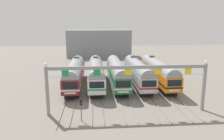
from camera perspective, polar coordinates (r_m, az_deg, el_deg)
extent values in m
plane|color=gray|center=(43.07, 1.32, -3.98)|extent=(160.00, 160.00, 0.00)
cube|color=gray|center=(59.52, -8.95, 0.42)|extent=(0.07, 70.00, 0.15)
cube|color=gray|center=(59.43, -7.57, 0.44)|extent=(0.07, 70.00, 0.15)
cube|color=gray|center=(59.36, -5.03, 0.48)|extent=(0.07, 70.00, 0.15)
cube|color=gray|center=(59.37, -3.64, 0.51)|extent=(0.07, 70.00, 0.15)
cube|color=gray|center=(59.47, -1.10, 0.55)|extent=(0.07, 70.00, 0.15)
cube|color=gray|center=(59.58, 0.28, 0.57)|extent=(0.07, 70.00, 0.15)
cube|color=gray|center=(59.86, 2.80, 0.61)|extent=(0.07, 70.00, 0.15)
cube|color=gray|center=(60.07, 4.15, 0.64)|extent=(0.07, 70.00, 0.15)
cube|color=gray|center=(60.53, 6.62, 0.67)|extent=(0.07, 70.00, 0.15)
cube|color=gray|center=(60.83, 7.95, 0.69)|extent=(0.07, 70.00, 0.15)
cube|color=maroon|center=(42.45, -9.67, -1.29)|extent=(2.85, 18.00, 2.35)
cube|color=beige|center=(42.53, -9.66, -1.75)|extent=(2.88, 18.02, 0.28)
cylinder|color=gray|center=(42.20, -9.73, 0.27)|extent=(2.74, 17.64, 2.74)
cube|color=black|center=(33.64, -10.96, -4.01)|extent=(2.28, 0.06, 1.03)
cube|color=silver|center=(33.99, -10.88, -5.99)|extent=(1.71, 0.05, 0.24)
cube|color=black|center=(36.85, -10.39, -6.10)|extent=(2.28, 2.60, 1.05)
cube|color=black|center=(48.95, -9.00, -1.54)|extent=(2.28, 2.60, 1.05)
cube|color=#4C4C51|center=(46.88, -9.28, 3.36)|extent=(1.10, 1.10, 0.20)
cube|color=white|center=(42.29, -4.16, -1.20)|extent=(2.85, 18.00, 2.35)
cube|color=#198C4C|center=(42.37, -4.16, -1.66)|extent=(2.88, 18.02, 0.28)
cylinder|color=gray|center=(42.04, -4.19, 0.36)|extent=(2.74, 17.64, 2.74)
cube|color=black|center=(33.43, -3.99, -3.91)|extent=(2.28, 0.06, 1.03)
cube|color=silver|center=(33.79, -3.96, -5.90)|extent=(1.71, 0.05, 0.24)
cube|color=black|center=(36.67, -4.00, -6.02)|extent=(2.28, 2.60, 1.05)
cube|color=black|center=(48.81, -4.22, -1.47)|extent=(2.28, 2.60, 1.05)
cube|color=#4C4C51|center=(46.73, -4.29, 3.46)|extent=(1.10, 1.10, 0.20)
cube|color=#236B42|center=(42.52, 1.33, -1.10)|extent=(2.85, 18.00, 2.35)
cube|color=silver|center=(42.60, 1.33, -1.56)|extent=(2.88, 18.02, 0.28)
cylinder|color=gray|center=(42.27, 1.34, 0.46)|extent=(2.74, 17.64, 2.74)
cube|color=black|center=(33.72, 2.96, -3.76)|extent=(2.28, 0.06, 1.03)
cube|color=silver|center=(34.07, 2.94, -5.74)|extent=(1.71, 0.05, 0.24)
cube|color=black|center=(36.93, 2.36, -5.86)|extent=(2.28, 2.60, 1.05)
cube|color=black|center=(49.01, 0.54, -1.38)|extent=(2.28, 2.60, 1.05)
cube|color=#B2B5BA|center=(43.13, 6.72, -0.99)|extent=(2.85, 18.00, 2.35)
cube|color=#B21E1E|center=(43.21, 6.71, -1.44)|extent=(2.88, 18.02, 0.28)
cylinder|color=gray|center=(42.89, 6.76, 0.54)|extent=(2.74, 17.64, 2.74)
cube|color=black|center=(34.50, 9.70, -3.56)|extent=(2.28, 0.06, 1.03)
cube|color=silver|center=(34.84, 9.63, -5.49)|extent=(1.71, 0.05, 0.24)
cube|color=black|center=(37.64, 8.56, -5.65)|extent=(2.28, 2.60, 1.05)
cube|color=black|center=(49.54, 5.24, -1.28)|extent=(2.28, 2.60, 1.05)
cube|color=#4C4C51|center=(47.50, 5.60, 3.57)|extent=(1.10, 1.10, 0.20)
cube|color=orange|center=(44.12, 11.92, -0.87)|extent=(2.85, 18.00, 2.35)
cube|color=black|center=(44.19, 11.90, -1.32)|extent=(2.88, 18.02, 0.28)
cylinder|color=gray|center=(43.88, 11.98, 0.62)|extent=(2.74, 17.64, 2.74)
cube|color=black|center=(35.72, 16.05, -3.32)|extent=(2.28, 0.06, 1.03)
cube|color=silver|center=(36.05, 15.94, -5.20)|extent=(1.71, 0.05, 0.24)
cube|color=black|center=(38.76, 14.45, -5.38)|extent=(2.28, 2.60, 1.05)
cube|color=black|center=(50.40, 9.81, -1.18)|extent=(2.28, 2.60, 1.05)
cube|color=#4C4C51|center=(48.39, 10.36, 3.59)|extent=(1.10, 1.10, 0.20)
cube|color=gray|center=(29.62, -16.55, -5.37)|extent=(0.36, 0.36, 6.50)
cube|color=gray|center=(32.62, 22.83, -4.23)|extent=(0.36, 0.36, 6.50)
cube|color=gray|center=(28.58, 4.24, 0.69)|extent=(21.10, 0.32, 0.44)
cube|color=#198C3F|center=(28.61, -12.12, -0.80)|extent=(0.90, 0.08, 0.80)
cube|color=#198C3F|center=(28.37, -3.94, -0.67)|extent=(0.90, 0.08, 0.80)
cube|color=yellow|center=(28.71, 4.22, -0.52)|extent=(0.90, 0.08, 0.80)
cube|color=yellow|center=(29.61, 12.03, -0.37)|extent=(0.90, 0.08, 0.80)
cube|color=yellow|center=(31.03, 19.25, -0.22)|extent=(0.90, 0.08, 0.80)
sphere|color=white|center=(28.80, -16.96, 1.30)|extent=(0.44, 0.44, 0.44)
sphere|color=white|center=(31.88, 23.34, 1.83)|extent=(0.44, 0.44, 0.44)
cylinder|color=#3F382D|center=(28.82, 4.20, -1.45)|extent=(21.10, 0.03, 0.03)
cylinder|color=#59595E|center=(27.55, -8.04, -10.43)|extent=(0.12, 0.12, 2.76)
cube|color=black|center=(27.17, -8.11, -8.42)|extent=(0.28, 0.24, 0.60)
sphere|color=red|center=(27.04, -8.12, -8.53)|extent=(0.18, 0.18, 0.18)
cube|color=gray|center=(81.47, -3.44, 6.99)|extent=(22.82, 10.00, 9.65)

